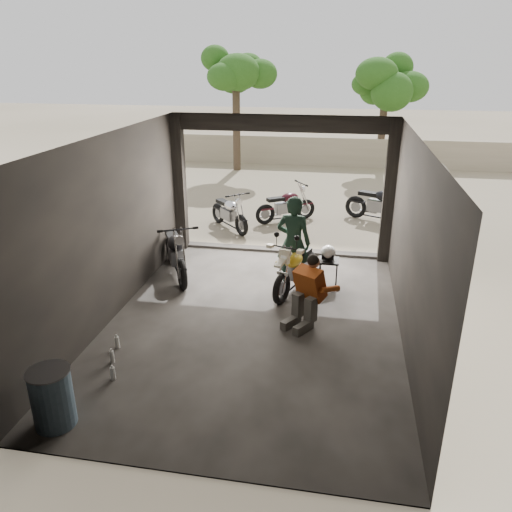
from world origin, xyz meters
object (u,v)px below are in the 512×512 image
(outside_bike_b, at_px, (286,203))
(mechanic, at_px, (305,294))
(main_bike, at_px, (296,265))
(outside_bike_a, at_px, (229,210))
(left_bike, at_px, (175,248))
(outside_bike_c, at_px, (380,201))
(helmet, at_px, (328,252))
(stool, at_px, (329,263))
(oil_drum, at_px, (52,399))
(sign_post, at_px, (430,195))
(rider, at_px, (293,242))

(outside_bike_b, height_order, mechanic, mechanic)
(outside_bike_b, bearing_deg, main_bike, 155.52)
(outside_bike_a, distance_m, mechanic, 5.45)
(outside_bike_a, bearing_deg, left_bike, -140.06)
(outside_bike_c, distance_m, helmet, 4.61)
(stool, xyz_separation_m, helmet, (-0.03, 0.05, 0.22))
(main_bike, height_order, oil_drum, main_bike)
(left_bike, distance_m, oil_drum, 4.76)
(outside_bike_b, relative_size, outside_bike_c, 0.89)
(outside_bike_c, bearing_deg, sign_post, -138.10)
(outside_bike_a, distance_m, stool, 4.18)
(outside_bike_a, bearing_deg, sign_post, -57.81)
(outside_bike_c, distance_m, stool, 4.66)
(main_bike, relative_size, helmet, 5.32)
(left_bike, xyz_separation_m, outside_bike_a, (0.42, 3.20, -0.07))
(outside_bike_b, bearing_deg, outside_bike_a, 89.80)
(left_bike, distance_m, outside_bike_a, 3.23)
(outside_bike_b, bearing_deg, helmet, 164.55)
(main_bike, height_order, sign_post, sign_post)
(main_bike, relative_size, oil_drum, 2.10)
(rider, relative_size, stool, 3.39)
(left_bike, height_order, outside_bike_b, left_bike)
(mechanic, bearing_deg, outside_bike_c, 107.78)
(left_bike, xyz_separation_m, outside_bike_c, (4.43, 4.57, -0.01))
(helmet, relative_size, oil_drum, 0.39)
(oil_drum, bearing_deg, sign_post, 51.50)
(stool, bearing_deg, outside_bike_b, 108.60)
(left_bike, distance_m, outside_bike_b, 4.53)
(helmet, bearing_deg, outside_bike_c, 51.05)
(left_bike, height_order, sign_post, sign_post)
(main_bike, xyz_separation_m, helmet, (0.60, 0.45, 0.14))
(helmet, height_order, oil_drum, helmet)
(rider, bearing_deg, mechanic, 113.83)
(mechanic, xyz_separation_m, sign_post, (2.40, 3.55, 0.91))
(main_bike, distance_m, outside_bike_b, 4.52)
(main_bike, height_order, left_bike, left_bike)
(outside_bike_b, bearing_deg, sign_post, -157.27)
(outside_bike_a, relative_size, outside_bike_c, 0.89)
(helmet, bearing_deg, mechanic, -122.74)
(left_bike, bearing_deg, main_bike, -35.03)
(outside_bike_b, bearing_deg, outside_bike_c, -114.69)
(main_bike, height_order, outside_bike_b, main_bike)
(left_bike, bearing_deg, sign_post, -8.37)
(left_bike, height_order, helmet, left_bike)
(helmet, distance_m, sign_post, 2.85)
(helmet, distance_m, oil_drum, 5.83)
(outside_bike_a, xyz_separation_m, mechanic, (2.45, -4.87, 0.07))
(stool, distance_m, sign_post, 2.94)
(sign_post, bearing_deg, outside_bike_a, -172.26)
(mechanic, height_order, stool, mechanic)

